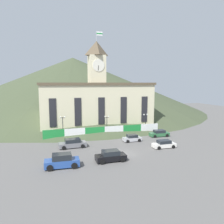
{
  "coord_description": "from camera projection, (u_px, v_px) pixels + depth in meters",
  "views": [
    {
      "loc": [
        -13.18,
        -35.24,
        12.51
      ],
      "look_at": [
        0.0,
        7.15,
        6.61
      ],
      "focal_mm": 35.0,
      "sensor_mm": 36.0,
      "label": 1
    }
  ],
  "objects": [
    {
      "name": "car_gray_pickup",
      "position": [
        73.0,
        143.0,
        42.53
      ],
      "size": [
        5.38,
        2.54,
        1.75
      ],
      "rotation": [
        0.0,
        0.0,
        3.18
      ],
      "color": "slate",
      "rests_on": "ground"
    },
    {
      "name": "street_lamp_far_left",
      "position": [
        146.0,
        119.0,
        54.6
      ],
      "size": [
        1.26,
        0.36,
        4.89
      ],
      "color": "black",
      "rests_on": "ground"
    },
    {
      "name": "car_white_taxi",
      "position": [
        164.0,
        144.0,
        42.46
      ],
      "size": [
        4.54,
        2.21,
        1.5
      ],
      "rotation": [
        0.0,
        0.0,
        3.12
      ],
      "color": "white",
      "rests_on": "ground"
    },
    {
      "name": "civic_building",
      "position": [
        97.0,
        104.0,
        57.29
      ],
      "size": [
        29.27,
        9.71,
        25.49
      ],
      "color": "beige",
      "rests_on": "ground"
    },
    {
      "name": "banner_fence",
      "position": [
        105.0,
        132.0,
        50.94
      ],
      "size": [
        27.69,
        0.12,
        2.45
      ],
      "color": "#1E8438",
      "rests_on": "ground"
    },
    {
      "name": "street_lamp_right",
      "position": [
        63.0,
        123.0,
        48.59
      ],
      "size": [
        1.26,
        0.36,
        5.2
      ],
      "color": "black",
      "rests_on": "ground"
    },
    {
      "name": "ground_plane",
      "position": [
        124.0,
        154.0,
        38.88
      ],
      "size": [
        160.0,
        160.0,
        0.0
      ],
      "primitive_type": "plane",
      "color": "#605E5B"
    },
    {
      "name": "car_silver_hatch",
      "position": [
        132.0,
        138.0,
        47.09
      ],
      "size": [
        3.9,
        2.02,
        1.5
      ],
      "rotation": [
        0.0,
        0.0,
        -0.0
      ],
      "color": "#B7B7BC",
      "rests_on": "ground"
    },
    {
      "name": "car_black_suv",
      "position": [
        111.0,
        156.0,
        35.11
      ],
      "size": [
        4.91,
        2.37,
        1.8
      ],
      "rotation": [
        0.0,
        0.0,
        0.0
      ],
      "color": "black",
      "rests_on": "ground"
    },
    {
      "name": "car_green_wagon",
      "position": [
        159.0,
        133.0,
        51.43
      ],
      "size": [
        4.66,
        2.26,
        1.55
      ],
      "rotation": [
        0.0,
        0.0,
        -0.03
      ],
      "color": "#2D663D",
      "rests_on": "ground"
    },
    {
      "name": "hillside_backdrop",
      "position": [
        73.0,
        84.0,
        102.45
      ],
      "size": [
        117.73,
        117.73,
        24.17
      ],
      "primitive_type": "cone",
      "color": "#424C33",
      "rests_on": "ground"
    },
    {
      "name": "street_lamp_far_right",
      "position": [
        107.0,
        121.0,
        51.64
      ],
      "size": [
        1.26,
        0.36,
        4.82
      ],
      "color": "black",
      "rests_on": "ground"
    },
    {
      "name": "car_blue_van",
      "position": [
        62.0,
        161.0,
        32.46
      ],
      "size": [
        5.18,
        2.55,
        2.1
      ],
      "rotation": [
        0.0,
        0.0,
        -0.04
      ],
      "color": "#284C99",
      "rests_on": "ground"
    }
  ]
}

